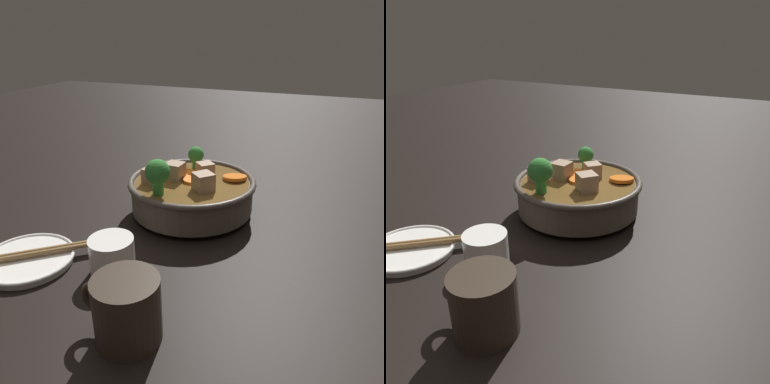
% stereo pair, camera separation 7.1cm
% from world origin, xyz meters
% --- Properties ---
extents(ground_plane, '(3.00, 3.00, 0.00)m').
position_xyz_m(ground_plane, '(0.00, 0.00, 0.00)').
color(ground_plane, black).
extents(stirfry_bowl, '(0.24, 0.24, 0.13)m').
position_xyz_m(stirfry_bowl, '(0.00, 0.00, 0.05)').
color(stirfry_bowl, '#51473D').
rests_on(stirfry_bowl, ground_plane).
extents(side_saucer, '(0.14, 0.14, 0.01)m').
position_xyz_m(side_saucer, '(0.17, 0.25, 0.01)').
color(side_saucer, white).
rests_on(side_saucer, ground_plane).
extents(tea_cup, '(0.07, 0.07, 0.06)m').
position_xyz_m(tea_cup, '(0.03, 0.22, 0.03)').
color(tea_cup, white).
rests_on(tea_cup, ground_plane).
extents(dark_mug, '(0.10, 0.08, 0.08)m').
position_xyz_m(dark_mug, '(-0.05, 0.33, 0.04)').
color(dark_mug, '#33281E').
rests_on(dark_mug, ground_plane).
extents(chopsticks_pair, '(0.18, 0.16, 0.01)m').
position_xyz_m(chopsticks_pair, '(0.17, 0.25, 0.02)').
color(chopsticks_pair, olive).
rests_on(chopsticks_pair, side_saucer).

